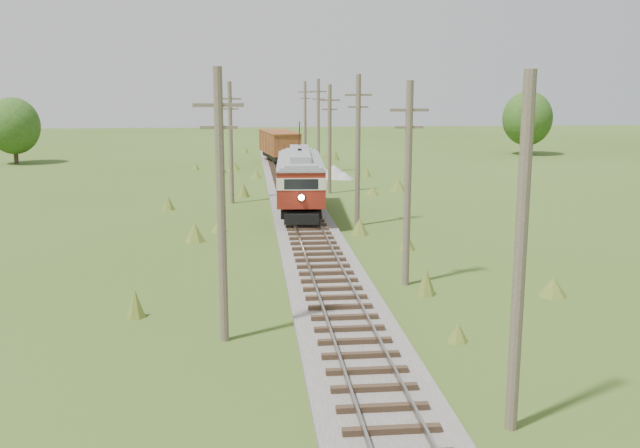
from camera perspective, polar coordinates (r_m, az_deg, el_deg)
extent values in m
cube|color=#605B54|center=(45.79, -1.55, 0.69)|extent=(3.60, 96.00, 0.25)
cube|color=#726659|center=(45.68, -2.45, 1.12)|extent=(0.08, 96.00, 0.17)
cube|color=#726659|center=(45.78, -0.65, 1.15)|extent=(0.08, 96.00, 0.17)
cube|color=#2D2116|center=(45.75, -1.55, 0.94)|extent=(2.40, 96.00, 0.16)
cube|color=black|center=(46.31, -1.61, 1.92)|extent=(3.00, 11.06, 0.45)
cube|color=maroon|center=(46.16, -1.62, 3.13)|extent=(3.47, 12.03, 1.09)
cube|color=beige|center=(46.04, -1.63, 4.23)|extent=(3.51, 12.10, 0.69)
cube|color=black|center=(46.04, -1.63, 4.23)|extent=(3.50, 11.56, 0.54)
cube|color=maroon|center=(45.99, -1.63, 4.84)|extent=(3.47, 12.03, 0.30)
cube|color=gray|center=(45.95, -1.63, 5.25)|extent=(3.54, 12.16, 0.38)
cube|color=gray|center=(45.92, -1.64, 5.67)|extent=(1.78, 8.98, 0.40)
sphere|color=#FFF2BF|center=(40.18, -1.51, 2.13)|extent=(0.36, 0.36, 0.36)
cylinder|color=black|center=(47.60, -1.67, 7.21)|extent=(0.33, 4.61, 1.91)
cylinder|color=black|center=(41.88, -2.55, 0.85)|extent=(0.17, 0.80, 0.79)
cylinder|color=black|center=(41.90, -0.51, 0.86)|extent=(0.17, 0.80, 0.79)
cylinder|color=black|center=(50.76, -2.52, 2.67)|extent=(0.17, 0.80, 0.79)
cylinder|color=black|center=(50.78, -0.84, 2.69)|extent=(0.17, 0.80, 0.79)
cube|color=black|center=(75.86, -3.27, 5.49)|extent=(3.42, 8.07, 0.54)
cube|color=maroon|center=(75.74, -3.28, 6.51)|extent=(4.11, 9.01, 2.17)
cube|color=maroon|center=(75.66, -3.29, 7.37)|extent=(4.19, 9.19, 0.13)
cylinder|color=black|center=(73.16, -3.49, 5.32)|extent=(0.26, 0.88, 0.87)
cylinder|color=black|center=(73.48, -2.24, 5.35)|extent=(0.26, 0.88, 0.87)
cylinder|color=black|center=(78.26, -4.23, 5.69)|extent=(0.26, 0.88, 0.87)
cylinder|color=black|center=(78.56, -3.06, 5.73)|extent=(0.26, 0.88, 0.87)
cone|color=gray|center=(64.97, 1.13, 4.23)|extent=(3.16, 3.16, 1.19)
cone|color=gray|center=(64.13, 1.94, 3.91)|extent=(1.78, 1.78, 0.69)
cylinder|color=brown|center=(17.62, 15.71, -2.61)|extent=(0.30, 0.30, 8.80)
cylinder|color=brown|center=(29.94, 7.03, 3.10)|extent=(0.30, 0.30, 8.60)
cube|color=brown|center=(29.66, 7.17, 9.04)|extent=(1.60, 0.12, 0.12)
cube|color=brown|center=(29.70, 7.14, 7.69)|extent=(1.20, 0.10, 0.10)
cylinder|color=brown|center=(42.59, 3.04, 5.83)|extent=(0.30, 0.30, 9.00)
cube|color=brown|center=(42.41, 3.09, 10.27)|extent=(1.60, 0.12, 0.12)
cube|color=brown|center=(42.42, 3.08, 9.33)|extent=(1.20, 0.10, 0.10)
cylinder|color=brown|center=(55.43, 0.77, 6.78)|extent=(0.30, 0.30, 8.40)
cube|color=brown|center=(55.28, 0.78, 9.88)|extent=(1.60, 0.12, 0.12)
cube|color=brown|center=(55.30, 0.78, 9.16)|extent=(1.20, 0.10, 0.10)
cylinder|color=brown|center=(68.35, -0.14, 7.83)|extent=(0.30, 0.30, 8.90)
cube|color=brown|center=(68.23, -0.14, 10.55)|extent=(1.60, 0.12, 0.12)
cube|color=brown|center=(68.25, -0.14, 9.97)|extent=(1.20, 0.10, 0.10)
cylinder|color=brown|center=(81.27, -1.19, 8.29)|extent=(0.30, 0.30, 8.70)
cube|color=brown|center=(81.17, -1.20, 10.51)|extent=(1.60, 0.12, 0.12)
cube|color=brown|center=(81.18, -1.20, 10.02)|extent=(1.20, 0.10, 0.10)
cylinder|color=brown|center=(23.26, -7.91, 1.25)|extent=(0.30, 0.30, 9.00)
cube|color=brown|center=(22.93, -8.14, 9.40)|extent=(1.60, 0.12, 0.12)
cube|color=brown|center=(22.96, -8.09, 7.65)|extent=(1.20, 0.10, 0.10)
cylinder|color=brown|center=(51.09, -7.15, 6.43)|extent=(0.30, 0.30, 8.60)
cube|color=brown|center=(50.93, -7.23, 9.91)|extent=(1.60, 0.12, 0.12)
cube|color=brown|center=(50.95, -7.21, 9.12)|extent=(1.20, 0.10, 0.10)
cylinder|color=#38281C|center=(83.00, -23.16, 5.26)|extent=(0.50, 0.50, 2.34)
ellipsoid|color=#204615|center=(82.80, -23.32, 7.22)|extent=(5.46, 5.46, 6.01)
cylinder|color=#38281C|center=(89.63, 16.15, 6.15)|extent=(0.50, 0.50, 2.52)
ellipsoid|color=#204615|center=(89.43, 16.26, 8.11)|extent=(5.88, 5.88, 6.47)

